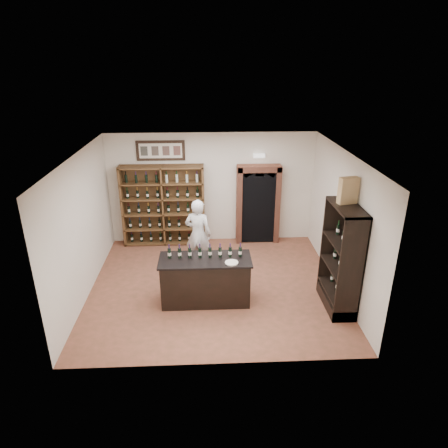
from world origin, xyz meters
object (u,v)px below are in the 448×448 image
Objects in this scene: wine_shelf at (163,205)px; side_cabinet at (341,273)px; counter_bottle_0 at (169,253)px; shopkeeper at (198,234)px; wine_crate at (348,190)px; tasting_counter at (206,280)px.

wine_shelf is 5.02m from side_cabinet.
wine_shelf reaches higher than counter_bottle_0.
counter_bottle_0 is 0.14× the size of side_cabinet.
wine_crate is (2.88, -1.63, 1.58)m from shopkeeper.
counter_bottle_0 is at bearing 164.35° from wine_crate.
wine_crate is (3.44, -0.22, 1.35)m from counter_bottle_0.
shopkeeper is at bearing 68.31° from counter_bottle_0.
wine_shelf is 7.33× the size of counter_bottle_0.
counter_bottle_0 is 3.48m from side_cabinet.
shopkeeper reaches higher than counter_bottle_0.
tasting_counter is at bearing -5.71° from counter_bottle_0.
shopkeeper is at bearing 138.48° from wine_crate.
wine_shelf is 2.89m from counter_bottle_0.
side_cabinet reaches higher than tasting_counter.
wine_shelf is at bearing 110.56° from tasting_counter.
wine_crate is at bearing 91.51° from side_cabinet.
wine_shelf is 1.74m from shopkeeper.
counter_bottle_0 is at bearing 84.67° from shopkeeper.
counter_bottle_0 is at bearing 174.29° from tasting_counter.
wine_crate is at bearing -38.84° from wine_shelf.
counter_bottle_0 reaches higher than tasting_counter.
wine_shelf reaches higher than shopkeeper.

